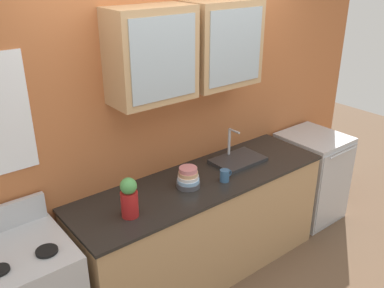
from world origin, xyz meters
TOP-DOWN VIEW (x-y plane):
  - ground_plane at (0.00, 0.00)m, footprint 10.00×10.00m
  - back_wall_unit at (-0.01, 0.35)m, footprint 4.52×0.42m
  - counter at (0.00, 0.00)m, footprint 2.23×0.67m
  - sink_faucet at (0.45, 0.06)m, footprint 0.45×0.30m
  - bowl_stack at (-0.16, -0.01)m, footprint 0.19×0.19m
  - vase at (-0.72, -0.09)m, footprint 0.12×0.12m
  - cup_near_sink at (0.12, -0.12)m, footprint 0.11×0.08m
  - dishwasher at (1.46, -0.00)m, footprint 0.56×0.65m

SIDE VIEW (x-z plane):
  - ground_plane at x=0.00m, z-range 0.00..0.00m
  - dishwasher at x=1.46m, z-range 0.00..0.91m
  - counter at x=0.00m, z-range 0.00..0.91m
  - sink_faucet at x=0.45m, z-range 0.79..1.07m
  - cup_near_sink at x=0.12m, z-range 0.91..1.01m
  - bowl_stack at x=-0.16m, z-range 0.90..1.06m
  - vase at x=-0.72m, z-range 0.91..1.20m
  - back_wall_unit at x=-0.01m, z-range 0.09..2.85m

